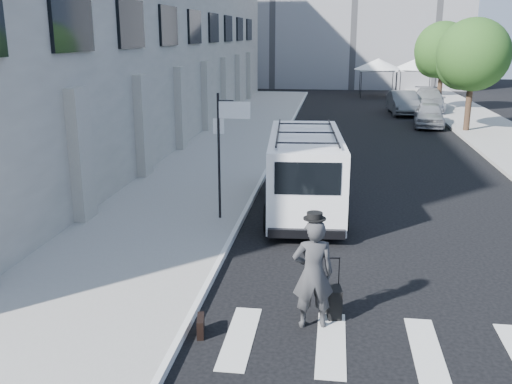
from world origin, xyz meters
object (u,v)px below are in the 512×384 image
(parked_car_a, at_px, (429,115))
(parked_car_b, at_px, (403,103))
(briefcase, at_px, (201,326))
(businessman, at_px, (313,274))
(suitcase, at_px, (334,302))
(parked_car_c, at_px, (428,101))
(cargo_van, at_px, (305,171))

(parked_car_a, distance_m, parked_car_b, 5.31)
(briefcase, xyz_separation_m, parked_car_a, (7.62, 24.91, 0.53))
(businessman, relative_size, suitcase, 1.82)
(businessman, relative_size, parked_car_c, 0.38)
(parked_car_a, height_order, parked_car_c, parked_car_c)
(parked_car_b, bearing_deg, parked_car_a, -83.01)
(suitcase, relative_size, parked_car_a, 0.28)
(parked_car_c, bearing_deg, parked_car_b, -136.85)
(briefcase, bearing_deg, businessman, 6.35)
(businessman, relative_size, briefcase, 4.68)
(suitcase, height_order, cargo_van, cargo_van)
(briefcase, distance_m, suitcase, 2.55)
(businessman, bearing_deg, suitcase, -144.70)
(businessman, xyz_separation_m, parked_car_c, (6.56, 30.84, -0.24))
(briefcase, distance_m, cargo_van, 7.91)
(suitcase, bearing_deg, briefcase, -165.61)
(businessman, height_order, briefcase, businessman)
(cargo_van, height_order, parked_car_c, cargo_van)
(briefcase, xyz_separation_m, cargo_van, (1.40, 7.71, 1.05))
(cargo_van, bearing_deg, parked_car_a, 65.80)
(parked_car_c, bearing_deg, businessman, -94.48)
(parked_car_a, bearing_deg, parked_car_b, 106.48)
(cargo_van, bearing_deg, businessman, -89.93)
(briefcase, bearing_deg, suitcase, 12.54)
(briefcase, bearing_deg, cargo_van, 69.08)
(businessman, distance_m, parked_car_c, 31.53)
(parked_car_a, bearing_deg, businessman, -96.61)
(parked_car_b, bearing_deg, businessman, -102.11)
(briefcase, relative_size, suitcase, 0.39)
(businessman, height_order, parked_car_c, businessman)
(briefcase, distance_m, parked_car_b, 30.89)
(businessman, relative_size, parked_car_a, 0.50)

